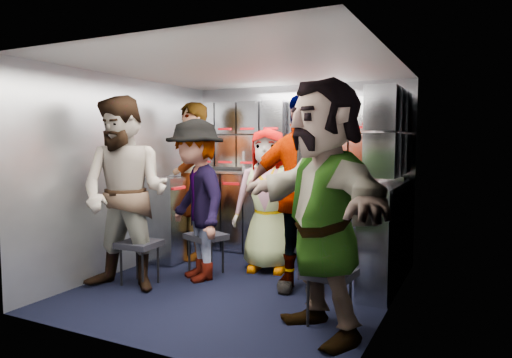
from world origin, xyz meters
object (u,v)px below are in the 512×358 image
at_px(jump_seat_center, 275,234).
at_px(attendant_arc_c, 268,200).
at_px(attendant_standing, 192,181).
at_px(attendant_arc_d, 301,193).
at_px(jump_seat_near_left, 139,246).
at_px(jump_seat_near_right, 330,276).
at_px(attendant_arc_a, 125,194).
at_px(attendant_arc_e, 323,208).
at_px(attendant_arc_b, 196,200).
at_px(jump_seat_mid_left, 206,238).
at_px(jump_seat_mid_right, 307,249).

height_order(jump_seat_center, attendant_arc_c, attendant_arc_c).
height_order(attendant_standing, attendant_arc_d, attendant_standing).
xyz_separation_m(jump_seat_near_left, jump_seat_center, (0.92, 1.20, -0.02)).
height_order(jump_seat_near_right, attendant_arc_a, attendant_arc_a).
height_order(attendant_arc_a, attendant_arc_e, attendant_arc_e).
bearing_deg(attendant_arc_b, attendant_standing, 163.95).
xyz_separation_m(jump_seat_mid_left, jump_seat_center, (0.51, 0.62, -0.02)).
distance_m(jump_seat_mid_right, attendant_arc_c, 0.76).
bearing_deg(jump_seat_mid_left, jump_seat_mid_right, 7.90).
distance_m(jump_seat_mid_right, jump_seat_near_right, 0.98).
relative_size(attendant_arc_d, attendant_arc_e, 0.99).
bearing_deg(attendant_arc_d, attendant_arc_c, 130.75).
height_order(jump_seat_near_left, jump_seat_mid_right, jump_seat_near_left).
height_order(jump_seat_mid_left, attendant_standing, attendant_standing).
bearing_deg(attendant_arc_b, jump_seat_near_left, -98.53).
height_order(jump_seat_near_left, jump_seat_mid_left, jump_seat_mid_left).
bearing_deg(jump_seat_near_right, jump_seat_center, 128.52).
relative_size(jump_seat_near_left, jump_seat_center, 1.01).
distance_m(jump_seat_mid_left, attendant_arc_d, 1.20).
bearing_deg(attendant_arc_b, attendant_arc_a, -88.05).
bearing_deg(jump_seat_near_left, attendant_arc_a, -90.00).
relative_size(jump_seat_near_left, jump_seat_near_right, 1.01).
bearing_deg(attendant_arc_d, jump_seat_mid_right, 81.00).
relative_size(jump_seat_near_left, attendant_arc_b, 0.26).
relative_size(jump_seat_near_left, attendant_arc_e, 0.23).
distance_m(jump_seat_center, attendant_arc_e, 1.92).
height_order(attendant_arc_a, attendant_arc_d, attendant_arc_d).
bearing_deg(jump_seat_mid_left, attendant_arc_a, -117.95).
bearing_deg(attendant_arc_b, attendant_arc_e, 12.67).
height_order(attendant_arc_c, attendant_arc_d, attendant_arc_d).
relative_size(jump_seat_mid_right, attendant_arc_c, 0.26).
bearing_deg(attendant_arc_a, jump_seat_near_right, -9.36).
distance_m(jump_seat_near_left, attendant_arc_b, 0.71).
xyz_separation_m(jump_seat_near_right, attendant_arc_a, (-1.97, -0.06, 0.54)).
relative_size(attendant_arc_a, attendant_arc_e, 0.98).
relative_size(jump_seat_mid_right, jump_seat_near_right, 0.93).
bearing_deg(attendant_arc_e, attendant_arc_b, -164.15).
bearing_deg(jump_seat_near_right, attendant_arc_c, 132.65).
relative_size(attendant_arc_b, attendant_arc_e, 0.87).
height_order(jump_seat_mid_left, jump_seat_center, jump_seat_mid_left).
bearing_deg(attendant_arc_d, jump_seat_mid_left, 169.34).
relative_size(jump_seat_mid_left, attendant_arc_c, 0.31).
xyz_separation_m(attendant_standing, attendant_arc_a, (0.13, -1.28, -0.02)).
relative_size(attendant_standing, attendant_arc_a, 1.02).
height_order(jump_seat_center, attendant_arc_d, attendant_arc_d).
relative_size(jump_seat_near_left, attendant_arc_d, 0.23).
bearing_deg(jump_seat_mid_right, attendant_arc_b, -162.96).
relative_size(attendant_standing, attendant_arc_d, 1.01).
height_order(attendant_arc_b, attendant_arc_d, attendant_arc_d).
height_order(jump_seat_mid_left, attendant_arc_c, attendant_arc_c).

